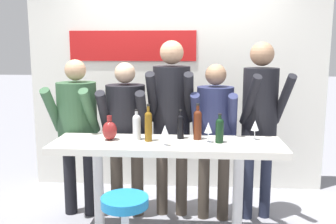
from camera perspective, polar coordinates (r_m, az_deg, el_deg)
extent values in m
cube|color=silver|center=(4.61, 1.23, 4.25)|extent=(3.61, 0.10, 2.59)
cube|color=red|center=(4.59, -5.45, 10.01)|extent=(1.54, 0.02, 0.36)
cube|color=silver|center=(3.27, -0.11, -5.10)|extent=(2.01, 0.56, 0.06)
cylinder|color=silver|center=(3.51, -10.52, -11.82)|extent=(0.09, 0.09, 0.87)
cylinder|color=silver|center=(3.42, 10.59, -12.39)|extent=(0.09, 0.09, 0.87)
cylinder|color=#1972B2|center=(2.82, -6.61, -13.42)|extent=(0.35, 0.35, 0.07)
cylinder|color=black|center=(4.12, -14.71, -9.68)|extent=(0.13, 0.13, 0.78)
cylinder|color=black|center=(4.04, -11.81, -9.95)|extent=(0.13, 0.13, 0.78)
cylinder|color=#335638|center=(3.90, -13.68, -0.10)|extent=(0.43, 0.43, 0.62)
sphere|color=tan|center=(3.86, -13.94, 6.23)|extent=(0.21, 0.21, 0.21)
cylinder|color=#335638|center=(3.84, -17.17, 0.24)|extent=(0.12, 0.39, 0.49)
cylinder|color=#335638|center=(3.69, -11.86, 0.11)|extent=(0.12, 0.39, 0.49)
cylinder|color=#473D33|center=(4.01, -7.81, -10.11)|extent=(0.13, 0.13, 0.77)
cylinder|color=#473D33|center=(3.97, -4.69, -10.23)|extent=(0.13, 0.13, 0.77)
cylinder|color=black|center=(3.81, -6.45, -0.42)|extent=(0.40, 0.40, 0.61)
sphere|color=#D6AD89|center=(3.76, -6.58, 5.94)|extent=(0.21, 0.21, 0.21)
cylinder|color=black|center=(3.70, -9.72, -0.13)|extent=(0.10, 0.37, 0.48)
cylinder|color=black|center=(3.63, -3.95, -0.19)|extent=(0.10, 0.37, 0.48)
cylinder|color=#473D33|center=(3.97, -0.92, -9.44)|extent=(0.12, 0.12, 0.87)
cylinder|color=#473D33|center=(3.95, 2.08, -9.52)|extent=(0.12, 0.12, 0.87)
cylinder|color=black|center=(3.77, 0.60, 1.75)|extent=(0.38, 0.38, 0.69)
sphere|color=tan|center=(3.74, 0.61, 9.07)|extent=(0.24, 0.24, 0.24)
cylinder|color=black|center=(3.62, -2.41, 2.19)|extent=(0.10, 0.41, 0.53)
cylinder|color=black|center=(3.59, 3.21, 2.12)|extent=(0.10, 0.41, 0.53)
cylinder|color=#473D33|center=(3.91, 5.47, -10.63)|extent=(0.12, 0.12, 0.76)
cylinder|color=#473D33|center=(3.90, 8.42, -10.74)|extent=(0.12, 0.12, 0.76)
cylinder|color=#23284C|center=(3.72, 7.16, -0.80)|extent=(0.39, 0.39, 0.60)
sphere|color=#9E7556|center=(3.67, 7.30, 5.67)|extent=(0.21, 0.21, 0.21)
cylinder|color=#23284C|center=(3.58, 4.33, -0.46)|extent=(0.12, 0.37, 0.47)
cylinder|color=#23284C|center=(3.56, 9.80, -0.63)|extent=(0.12, 0.37, 0.47)
cylinder|color=#23283D|center=(3.96, 12.09, -9.78)|extent=(0.11, 0.11, 0.86)
cylinder|color=#23283D|center=(4.02, 14.66, -9.56)|extent=(0.11, 0.11, 0.86)
cylinder|color=black|center=(3.80, 13.85, 1.39)|extent=(0.41, 0.41, 0.68)
sphere|color=#9E7556|center=(3.76, 14.15, 8.58)|extent=(0.23, 0.23, 0.23)
cylinder|color=black|center=(3.58, 12.42, 1.73)|extent=(0.16, 0.41, 0.52)
cylinder|color=black|center=(3.71, 17.17, 1.79)|extent=(0.16, 0.41, 0.52)
cylinder|color=#B7BCC1|center=(3.33, -4.79, -2.61)|extent=(0.07, 0.07, 0.19)
sphere|color=#B7BCC1|center=(3.31, -4.81, -0.98)|extent=(0.07, 0.07, 0.07)
cylinder|color=#B7BCC1|center=(3.30, -4.82, -0.41)|extent=(0.03, 0.03, 0.07)
cylinder|color=black|center=(3.30, -4.83, 0.30)|extent=(0.03, 0.03, 0.01)
cylinder|color=black|center=(3.24, 7.86, -3.12)|extent=(0.07, 0.07, 0.18)
sphere|color=black|center=(3.23, 7.89, -1.57)|extent=(0.07, 0.07, 0.07)
cylinder|color=black|center=(3.22, 7.91, -1.02)|extent=(0.03, 0.03, 0.06)
cylinder|color=black|center=(3.21, 7.92, -0.36)|extent=(0.03, 0.03, 0.01)
cylinder|color=#4C1E0F|center=(3.33, 4.53, -2.29)|extent=(0.07, 0.07, 0.23)
sphere|color=#4C1E0F|center=(3.31, 4.56, -0.37)|extent=(0.07, 0.07, 0.07)
cylinder|color=#4C1E0F|center=(3.31, 4.57, 0.32)|extent=(0.03, 0.03, 0.08)
cylinder|color=black|center=(3.30, 4.58, 1.14)|extent=(0.03, 0.03, 0.02)
cylinder|color=black|center=(3.36, 1.92, -2.52)|extent=(0.06, 0.06, 0.19)
sphere|color=black|center=(3.34, 1.93, -0.96)|extent=(0.06, 0.06, 0.06)
cylinder|color=black|center=(3.34, 1.93, -0.40)|extent=(0.02, 0.02, 0.07)
cylinder|color=black|center=(3.33, 1.94, 0.27)|extent=(0.03, 0.03, 0.01)
cylinder|color=brown|center=(3.27, -3.00, -2.50)|extent=(0.06, 0.06, 0.23)
sphere|color=brown|center=(3.24, -3.02, -0.51)|extent=(0.06, 0.06, 0.06)
cylinder|color=brown|center=(3.24, -3.03, 0.20)|extent=(0.02, 0.02, 0.08)
cylinder|color=black|center=(3.23, -3.04, 1.05)|extent=(0.03, 0.03, 0.02)
cylinder|color=silver|center=(3.42, 13.04, -4.10)|extent=(0.06, 0.06, 0.01)
cylinder|color=silver|center=(3.41, 13.07, -3.39)|extent=(0.01, 0.01, 0.08)
cone|color=silver|center=(3.39, 13.12, -1.98)|extent=(0.07, 0.07, 0.09)
cylinder|color=silver|center=(3.26, 6.14, -4.58)|extent=(0.06, 0.06, 0.01)
cylinder|color=silver|center=(3.25, 6.15, -3.84)|extent=(0.01, 0.01, 0.08)
cone|color=silver|center=(3.23, 6.18, -2.37)|extent=(0.07, 0.07, 0.09)
cylinder|color=silver|center=(3.14, -0.46, -5.10)|extent=(0.06, 0.06, 0.01)
cylinder|color=silver|center=(3.13, -0.46, -4.33)|extent=(0.01, 0.01, 0.08)
cone|color=silver|center=(3.11, -0.46, -2.81)|extent=(0.07, 0.07, 0.09)
ellipsoid|color=maroon|center=(3.35, -8.88, -2.82)|extent=(0.13, 0.13, 0.17)
cylinder|color=maroon|center=(3.33, -8.93, -0.97)|extent=(0.04, 0.04, 0.05)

